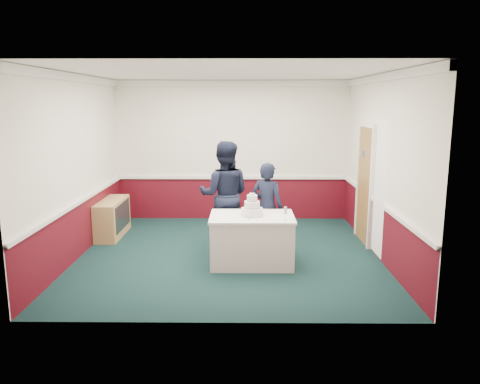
{
  "coord_description": "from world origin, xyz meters",
  "views": [
    {
      "loc": [
        0.27,
        -7.6,
        2.56
      ],
      "look_at": [
        0.19,
        -0.1,
        1.1
      ],
      "focal_mm": 35.0,
      "sensor_mm": 36.0,
      "label": 1
    }
  ],
  "objects_px": {
    "champagne_flute": "(285,211)",
    "person_man": "(224,195)",
    "person_woman": "(267,207)",
    "cake_table": "(252,239)",
    "cake_knife": "(250,219)",
    "wedding_cake": "(252,209)",
    "sideboard": "(112,218)"
  },
  "relations": [
    {
      "from": "person_woman",
      "to": "wedding_cake",
      "type": "bearing_deg",
      "value": 91.54
    },
    {
      "from": "cake_table",
      "to": "sideboard",
      "type": "bearing_deg",
      "value": 149.72
    },
    {
      "from": "cake_knife",
      "to": "champagne_flute",
      "type": "bearing_deg",
      "value": 12.14
    },
    {
      "from": "wedding_cake",
      "to": "person_man",
      "type": "height_order",
      "value": "person_man"
    },
    {
      "from": "person_man",
      "to": "cake_knife",
      "type": "bearing_deg",
      "value": 115.27
    },
    {
      "from": "cake_table",
      "to": "cake_knife",
      "type": "xyz_separation_m",
      "value": [
        -0.03,
        -0.2,
        0.39
      ]
    },
    {
      "from": "champagne_flute",
      "to": "sideboard",
      "type": "bearing_deg",
      "value": 149.88
    },
    {
      "from": "cake_knife",
      "to": "person_woman",
      "type": "distance_m",
      "value": 0.88
    },
    {
      "from": "cake_table",
      "to": "cake_knife",
      "type": "relative_size",
      "value": 6.0
    },
    {
      "from": "sideboard",
      "to": "champagne_flute",
      "type": "xyz_separation_m",
      "value": [
        3.16,
        -1.83,
        0.58
      ]
    },
    {
      "from": "person_man",
      "to": "cake_table",
      "type": "bearing_deg",
      "value": 121.13
    },
    {
      "from": "wedding_cake",
      "to": "person_woman",
      "type": "relative_size",
      "value": 0.23
    },
    {
      "from": "cake_knife",
      "to": "cake_table",
      "type": "bearing_deg",
      "value": 102.19
    },
    {
      "from": "sideboard",
      "to": "person_man",
      "type": "distance_m",
      "value": 2.36
    },
    {
      "from": "wedding_cake",
      "to": "person_man",
      "type": "bearing_deg",
      "value": 117.91
    },
    {
      "from": "cake_knife",
      "to": "person_man",
      "type": "height_order",
      "value": "person_man"
    },
    {
      "from": "person_woman",
      "to": "person_man",
      "type": "bearing_deg",
      "value": 5.0
    },
    {
      "from": "sideboard",
      "to": "cake_knife",
      "type": "bearing_deg",
      "value": -33.69
    },
    {
      "from": "cake_table",
      "to": "person_woman",
      "type": "relative_size",
      "value": 0.85
    },
    {
      "from": "person_woman",
      "to": "cake_knife",
      "type": "bearing_deg",
      "value": 94.85
    },
    {
      "from": "sideboard",
      "to": "wedding_cake",
      "type": "bearing_deg",
      "value": -30.28
    },
    {
      "from": "wedding_cake",
      "to": "champagne_flute",
      "type": "bearing_deg",
      "value": -29.25
    },
    {
      "from": "person_man",
      "to": "wedding_cake",
      "type": "bearing_deg",
      "value": 121.13
    },
    {
      "from": "champagne_flute",
      "to": "person_man",
      "type": "height_order",
      "value": "person_man"
    },
    {
      "from": "sideboard",
      "to": "champagne_flute",
      "type": "bearing_deg",
      "value": -30.12
    },
    {
      "from": "sideboard",
      "to": "person_man",
      "type": "height_order",
      "value": "person_man"
    },
    {
      "from": "sideboard",
      "to": "champagne_flute",
      "type": "relative_size",
      "value": 5.85
    },
    {
      "from": "cake_knife",
      "to": "person_man",
      "type": "xyz_separation_m",
      "value": [
        -0.44,
        1.09,
        0.15
      ]
    },
    {
      "from": "champagne_flute",
      "to": "person_man",
      "type": "relative_size",
      "value": 0.11
    },
    {
      "from": "champagne_flute",
      "to": "cake_table",
      "type": "bearing_deg",
      "value": 150.75
    },
    {
      "from": "sideboard",
      "to": "person_man",
      "type": "xyz_separation_m",
      "value": [
        2.19,
        -0.66,
        0.59
      ]
    },
    {
      "from": "cake_knife",
      "to": "champagne_flute",
      "type": "xyz_separation_m",
      "value": [
        0.53,
        -0.08,
        0.14
      ]
    }
  ]
}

